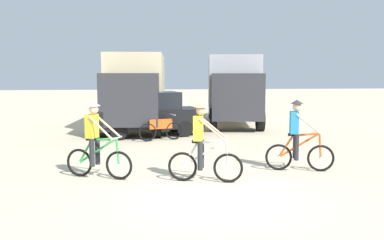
# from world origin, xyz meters

# --- Properties ---
(ground_plane) EXTENTS (120.00, 120.00, 0.00)m
(ground_plane) POSITION_xyz_m (0.00, 0.00, 0.00)
(ground_plane) COLOR beige
(box_truck_tan_camper) EXTENTS (2.89, 6.91, 3.35)m
(box_truck_tan_camper) POSITION_xyz_m (-1.60, 10.90, 1.87)
(box_truck_tan_camper) COLOR #CCB78E
(box_truck_tan_camper) RESTS_ON ground
(box_truck_grey_hauler) EXTENTS (3.35, 7.03, 3.35)m
(box_truck_grey_hauler) POSITION_xyz_m (3.16, 12.27, 1.87)
(box_truck_grey_hauler) COLOR #9E9EA3
(box_truck_grey_hauler) RESTS_ON ground
(sedan_parked) EXTENTS (4.47, 2.58, 1.76)m
(sedan_parked) POSITION_xyz_m (-1.10, 8.67, 0.88)
(sedan_parked) COLOR black
(sedan_parked) RESTS_ON ground
(cyclist_orange_shirt) EXTENTS (1.61, 0.81, 1.82)m
(cyclist_orange_shirt) POSITION_xyz_m (-2.49, 1.93, 0.85)
(cyclist_orange_shirt) COLOR black
(cyclist_orange_shirt) RESTS_ON ground
(cyclist_cowboy_hat) EXTENTS (1.69, 0.63, 1.82)m
(cyclist_cowboy_hat) POSITION_xyz_m (-0.05, 1.26, 0.85)
(cyclist_cowboy_hat) COLOR black
(cyclist_cowboy_hat) RESTS_ON ground
(cyclist_near_camera) EXTENTS (1.69, 0.62, 1.82)m
(cyclist_near_camera) POSITION_xyz_m (2.51, 2.04, 0.85)
(cyclist_near_camera) COLOR black
(cyclist_near_camera) RESTS_ON ground
(bicycle_spare) EXTENTS (1.67, 0.68, 0.97)m
(bicycle_spare) POSITION_xyz_m (-0.68, 7.34, 0.40)
(bicycle_spare) COLOR black
(bicycle_spare) RESTS_ON ground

